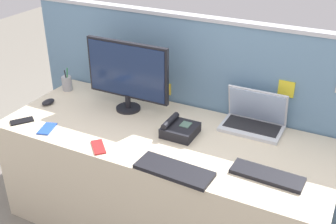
{
  "coord_description": "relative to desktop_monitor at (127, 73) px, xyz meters",
  "views": [
    {
      "loc": [
        1.0,
        -1.92,
        2.0
      ],
      "look_at": [
        0.0,
        0.05,
        0.84
      ],
      "focal_mm": 44.62,
      "sensor_mm": 36.0,
      "label": 1
    }
  ],
  "objects": [
    {
      "name": "cubicle_divider",
      "position": [
        0.36,
        0.27,
        -0.31
      ],
      "size": [
        2.47,
        0.08,
        1.33
      ],
      "color": "#6084A3",
      "rests_on": "ground_plane"
    },
    {
      "name": "keyboard_spare",
      "position": [
        0.59,
        -0.51,
        -0.25
      ],
      "size": [
        0.42,
        0.17,
        0.02
      ],
      "primitive_type": "cube",
      "rotation": [
        0.0,
        0.0,
        -0.05
      ],
      "color": "black",
      "rests_on": "desk"
    },
    {
      "name": "desk_phone",
      "position": [
        0.45,
        -0.15,
        -0.23
      ],
      "size": [
        0.19,
        0.19,
        0.1
      ],
      "color": "black",
      "rests_on": "desk"
    },
    {
      "name": "cell_phone_blue_case",
      "position": [
        -0.3,
        -0.46,
        -0.26
      ],
      "size": [
        0.11,
        0.15,
        0.01
      ],
      "primitive_type": "cube",
      "rotation": [
        0.0,
        0.0,
        0.29
      ],
      "color": "blue",
      "rests_on": "desk"
    },
    {
      "name": "ground_plane",
      "position": [
        0.36,
        -0.18,
        -0.98
      ],
      "size": [
        10.0,
        10.0,
        0.0
      ],
      "primitive_type": "plane",
      "color": "slate"
    },
    {
      "name": "keyboard_main",
      "position": [
        1.03,
        -0.33,
        -0.25
      ],
      "size": [
        0.37,
        0.14,
        0.02
      ],
      "primitive_type": "cube",
      "rotation": [
        0.0,
        0.0,
        -0.04
      ],
      "color": "black",
      "rests_on": "desk"
    },
    {
      "name": "pen_cup",
      "position": [
        -0.56,
        0.05,
        -0.21
      ],
      "size": [
        0.07,
        0.07,
        0.18
      ],
      "color": "#99999E",
      "rests_on": "desk"
    },
    {
      "name": "desk",
      "position": [
        0.36,
        -0.18,
        -0.62
      ],
      "size": [
        2.02,
        0.8,
        0.72
      ],
      "primitive_type": "cube",
      "color": "beige",
      "rests_on": "ground_plane"
    },
    {
      "name": "cell_phone_black_slab",
      "position": [
        -0.51,
        -0.46,
        -0.26
      ],
      "size": [
        0.14,
        0.15,
        0.01
      ],
      "primitive_type": "cube",
      "rotation": [
        0.0,
        0.0,
        -0.64
      ],
      "color": "black",
      "rests_on": "desk"
    },
    {
      "name": "computer_mouse_right_hand",
      "position": [
        -0.53,
        -0.19,
        -0.25
      ],
      "size": [
        0.07,
        0.11,
        0.03
      ],
      "primitive_type": "ellipsoid",
      "rotation": [
        0.0,
        0.0,
        -0.1
      ],
      "color": "black",
      "rests_on": "desk"
    },
    {
      "name": "laptop",
      "position": [
        0.81,
        0.14,
        -0.2
      ],
      "size": [
        0.37,
        0.23,
        0.24
      ],
      "color": "silver",
      "rests_on": "desk"
    },
    {
      "name": "cell_phone_red_case",
      "position": [
        0.1,
        -0.49,
        -0.26
      ],
      "size": [
        0.15,
        0.15,
        0.01
      ],
      "primitive_type": "cube",
      "rotation": [
        0.0,
        0.0,
        0.78
      ],
      "color": "#B22323",
      "rests_on": "desk"
    },
    {
      "name": "desktop_monitor",
      "position": [
        0.0,
        0.0,
        0.0
      ],
      "size": [
        0.58,
        0.16,
        0.47
      ],
      "color": "black",
      "rests_on": "desk"
    }
  ]
}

